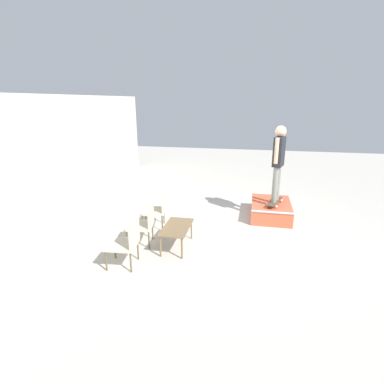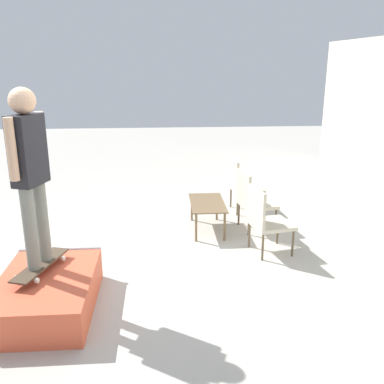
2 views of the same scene
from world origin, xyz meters
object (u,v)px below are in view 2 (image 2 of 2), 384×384
at_px(skate_ramp_box, 47,293).
at_px(patio_chair_right, 265,218).
at_px(skateboard_on_ramp, 41,265).
at_px(patio_chair_center, 252,198).
at_px(coffee_table, 207,206).
at_px(person_skater, 29,164).
at_px(patio_chair_left, 241,183).

distance_m(skate_ramp_box, patio_chair_right, 2.90).
distance_m(skateboard_on_ramp, patio_chair_center, 3.32).
relative_size(coffee_table, patio_chair_center, 1.04).
xyz_separation_m(person_skater, patio_chair_right, (-1.10, 2.68, -1.05)).
xyz_separation_m(patio_chair_center, patio_chair_right, (0.87, 0.00, 0.00)).
relative_size(coffee_table, patio_chair_right, 1.04).
xyz_separation_m(person_skater, patio_chair_left, (-2.84, 2.68, -1.05)).
distance_m(skateboard_on_ramp, coffee_table, 2.81).
distance_m(person_skater, patio_chair_left, 4.04).
height_order(skateboard_on_ramp, patio_chair_right, patio_chair_right).
bearing_deg(skate_ramp_box, person_skater, -150.28).
relative_size(skate_ramp_box, coffee_table, 1.47).
height_order(skateboard_on_ramp, patio_chair_center, patio_chair_center).
relative_size(skate_ramp_box, person_skater, 0.78).
relative_size(skate_ramp_box, patio_chair_right, 1.53).
bearing_deg(coffee_table, skate_ramp_box, -42.26).
height_order(coffee_table, patio_chair_center, patio_chair_center).
distance_m(person_skater, coffee_table, 3.04).
bearing_deg(person_skater, patio_chair_left, 154.85).
distance_m(skateboard_on_ramp, patio_chair_right, 2.90).
bearing_deg(skateboard_on_ramp, coffee_table, 152.11).
bearing_deg(patio_chair_right, skateboard_on_ramp, 100.45).
relative_size(skate_ramp_box, patio_chair_center, 1.53).
height_order(skate_ramp_box, person_skater, person_skater).
distance_m(skate_ramp_box, patio_chair_center, 3.36).
relative_size(skate_ramp_box, skateboard_on_ramp, 1.65).
height_order(skateboard_on_ramp, person_skater, person_skater).
height_order(person_skater, patio_chair_center, person_skater).
xyz_separation_m(coffee_table, patio_chair_left, (-0.85, 0.69, 0.11)).
relative_size(skateboard_on_ramp, patio_chair_center, 0.93).
relative_size(patio_chair_left, patio_chair_right, 1.00).
xyz_separation_m(person_skater, coffee_table, (-1.98, 1.99, -1.16)).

